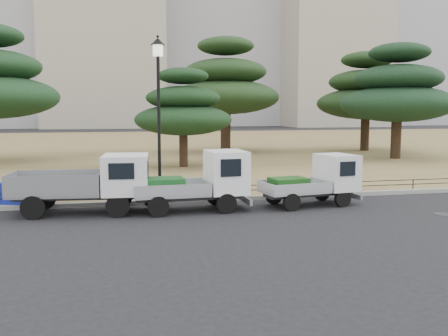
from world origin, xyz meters
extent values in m
plane|color=black|center=(0.00, 0.00, 0.00)|extent=(220.00, 220.00, 0.00)
cube|color=olive|center=(0.00, 30.60, 0.07)|extent=(120.00, 56.00, 0.15)
cube|color=gray|center=(0.00, 2.60, 0.08)|extent=(120.00, 0.25, 0.16)
cylinder|color=black|center=(-3.70, 0.62, 0.37)|extent=(0.75, 0.21, 0.74)
cylinder|color=black|center=(-3.56, 2.21, 0.37)|extent=(0.75, 0.21, 0.74)
cylinder|color=black|center=(-6.24, 0.86, 0.37)|extent=(0.75, 0.21, 0.74)
cylinder|color=black|center=(-6.09, 2.44, 0.37)|extent=(0.75, 0.21, 0.74)
cube|color=#2D2D30|center=(-4.86, 1.53, 0.56)|extent=(4.18, 1.25, 0.13)
cube|color=slate|center=(-5.60, 1.60, 0.99)|extent=(2.99, 1.87, 0.72)
cube|color=silver|center=(-3.42, 1.40, 1.26)|extent=(1.58, 1.87, 1.26)
cylinder|color=black|center=(-0.27, 0.45, 0.33)|extent=(0.66, 0.20, 0.66)
cylinder|color=black|center=(-0.32, 1.92, 0.33)|extent=(0.66, 0.20, 0.66)
cylinder|color=black|center=(-2.46, 0.38, 0.33)|extent=(0.66, 0.20, 0.66)
cylinder|color=black|center=(-2.51, 1.84, 0.33)|extent=(0.66, 0.20, 0.66)
cube|color=#2D2D30|center=(-1.36, 1.15, 0.48)|extent=(3.58, 0.93, 0.15)
cube|color=#9C9FA3|center=(-2.00, 1.13, 0.78)|extent=(2.50, 1.58, 0.44)
cube|color=white|center=(-0.11, 1.19, 1.27)|extent=(1.29, 1.67, 1.42)
cube|color=#1A5B23|center=(-2.24, 1.12, 0.89)|extent=(1.38, 1.02, 0.48)
cylinder|color=black|center=(3.89, 0.63, 0.30)|extent=(0.61, 0.24, 0.59)
cylinder|color=black|center=(3.69, 1.92, 0.30)|extent=(0.61, 0.24, 0.59)
cylinder|color=black|center=(1.93, 0.33, 0.30)|extent=(0.61, 0.24, 0.59)
cylinder|color=black|center=(1.73, 1.63, 0.30)|extent=(0.61, 0.24, 0.59)
cube|color=#2D2D30|center=(2.84, 1.13, 0.44)|extent=(3.27, 1.20, 0.14)
cube|color=#AFB1B7|center=(2.27, 1.05, 0.70)|extent=(2.38, 1.66, 0.40)
cube|color=silver|center=(3.96, 1.30, 1.13)|extent=(1.32, 1.61, 1.26)
cube|color=#195017|center=(2.05, 1.01, 0.80)|extent=(1.33, 1.05, 0.44)
cylinder|color=black|center=(-2.18, 2.90, 0.23)|extent=(0.43, 0.43, 0.16)
cylinder|color=black|center=(-2.18, 2.90, 2.75)|extent=(0.12, 0.12, 4.90)
cylinder|color=white|center=(-2.18, 2.90, 5.40)|extent=(0.39, 0.39, 0.39)
cone|color=black|center=(-2.18, 2.90, 5.72)|extent=(0.51, 0.51, 0.24)
cylinder|color=black|center=(0.00, 2.75, 0.35)|extent=(38.00, 0.03, 0.03)
cylinder|color=black|center=(0.00, 2.75, 0.53)|extent=(38.00, 0.03, 0.03)
cylinder|color=black|center=(0.00, 2.75, 0.35)|extent=(0.04, 0.04, 0.40)
cube|color=navy|center=(-6.75, 3.05, 0.52)|extent=(1.89, 1.66, 0.73)
cube|color=navy|center=(-6.44, 2.90, 1.04)|extent=(0.92, 0.86, 0.31)
cylinder|color=#2D2D30|center=(6.50, -1.20, 0.01)|extent=(0.60, 0.60, 0.01)
cylinder|color=black|center=(0.07, 12.70, 1.22)|extent=(0.48, 0.48, 2.15)
ellipsoid|color=black|center=(0.07, 12.70, 2.78)|extent=(5.41, 5.41, 1.73)
ellipsoid|color=black|center=(0.07, 12.70, 3.99)|extent=(4.13, 4.13, 1.32)
ellipsoid|color=black|center=(0.07, 12.70, 5.20)|extent=(2.85, 2.85, 0.91)
cylinder|color=black|center=(4.66, 22.18, 1.84)|extent=(0.76, 0.76, 3.38)
ellipsoid|color=#1C3316|center=(4.66, 22.18, 4.29)|extent=(8.13, 8.13, 2.60)
ellipsoid|color=#1C3316|center=(4.66, 22.18, 6.19)|extent=(6.21, 6.21, 1.99)
ellipsoid|color=#1C3316|center=(4.66, 22.18, 8.09)|extent=(4.29, 4.29, 1.37)
cylinder|color=black|center=(14.39, 14.46, 1.61)|extent=(0.66, 0.66, 2.91)
ellipsoid|color=black|center=(14.39, 14.46, 3.72)|extent=(7.40, 7.40, 2.37)
ellipsoid|color=black|center=(14.39, 14.46, 5.36)|extent=(5.65, 5.65, 1.81)
ellipsoid|color=black|center=(14.39, 14.46, 7.00)|extent=(3.90, 3.90, 1.25)
cylinder|color=black|center=(15.56, 20.77, 1.64)|extent=(0.67, 0.67, 2.99)
ellipsoid|color=black|center=(15.56, 20.77, 3.81)|extent=(7.63, 7.63, 2.44)
ellipsoid|color=black|center=(15.56, 20.77, 5.49)|extent=(5.83, 5.83, 1.86)
ellipsoid|color=black|center=(15.56, 20.77, 7.17)|extent=(4.02, 4.02, 1.29)
cube|color=#AAA08C|center=(40.00, 82.00, 24.00)|extent=(20.00, 18.00, 48.00)
camera|label=1|loc=(-3.82, -15.00, 3.34)|focal=40.00mm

